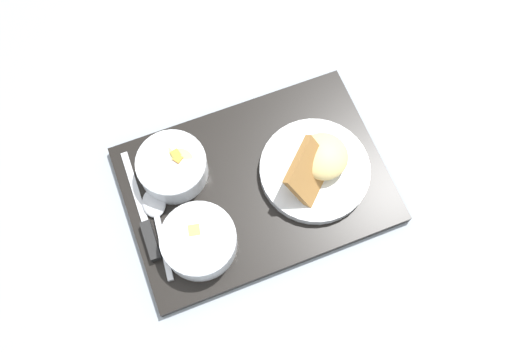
# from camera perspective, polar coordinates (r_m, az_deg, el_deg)

# --- Properties ---
(ground_plane) EXTENTS (4.00, 4.00, 0.00)m
(ground_plane) POSITION_cam_1_polar(r_m,az_deg,el_deg) (0.90, 0.00, -1.09)
(ground_plane) COLOR #99A3AD
(serving_tray) EXTENTS (0.44, 0.33, 0.02)m
(serving_tray) POSITION_cam_1_polar(r_m,az_deg,el_deg) (0.89, 0.00, -0.89)
(serving_tray) COLOR black
(serving_tray) RESTS_ON ground_plane
(bowl_salad) EXTENTS (0.11, 0.11, 0.05)m
(bowl_salad) POSITION_cam_1_polar(r_m,az_deg,el_deg) (0.87, -8.77, 1.01)
(bowl_salad) COLOR silver
(bowl_salad) RESTS_ON serving_tray
(bowl_soup) EXTENTS (0.12, 0.12, 0.05)m
(bowl_soup) POSITION_cam_1_polar(r_m,az_deg,el_deg) (0.83, -6.03, -6.80)
(bowl_soup) COLOR silver
(bowl_soup) RESTS_ON serving_tray
(plate_main) EXTENTS (0.18, 0.18, 0.08)m
(plate_main) POSITION_cam_1_polar(r_m,az_deg,el_deg) (0.87, 6.40, 1.00)
(plate_main) COLOR silver
(plate_main) RESTS_ON serving_tray
(knife) EXTENTS (0.03, 0.19, 0.02)m
(knife) POSITION_cam_1_polar(r_m,az_deg,el_deg) (0.86, -11.37, -5.54)
(knife) COLOR silver
(knife) RESTS_ON serving_tray
(spoon) EXTENTS (0.05, 0.15, 0.01)m
(spoon) POSITION_cam_1_polar(r_m,az_deg,el_deg) (0.87, -10.42, -4.08)
(spoon) COLOR silver
(spoon) RESTS_ON serving_tray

